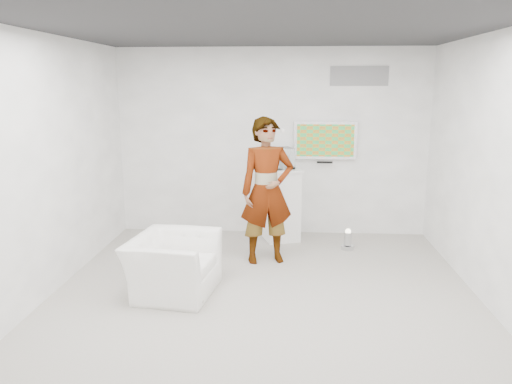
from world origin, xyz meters
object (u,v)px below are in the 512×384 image
tv (325,140)px  pedestal (281,204)px  person (267,191)px  armchair (173,265)px  floor_uplight (348,240)px

tv → pedestal: tv is taller
person → pedestal: person is taller
person → armchair: size_ratio=1.90×
floor_uplight → tv: bearing=112.2°
pedestal → person: bearing=-100.2°
tv → person: person is taller
armchair → floor_uplight: (2.25, 1.72, -0.19)m
armchair → person: bearing=-34.6°
tv → person: 1.70m
person → pedestal: bearing=64.4°
tv → floor_uplight: 1.64m
tv → pedestal: 1.24m
pedestal → floor_uplight: pedestal is taller
person → pedestal: 1.11m
armchair → tv: bearing=-29.5°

